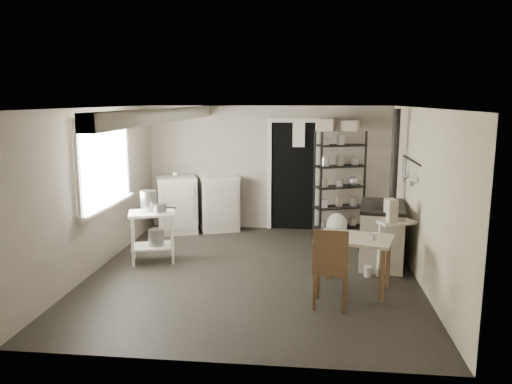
# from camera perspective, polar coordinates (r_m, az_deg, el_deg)

# --- Properties ---
(floor) EXTENTS (5.00, 5.00, 0.00)m
(floor) POSITION_cam_1_polar(r_m,az_deg,el_deg) (7.16, -0.26, -9.13)
(floor) COLOR black
(floor) RESTS_ON ground
(ceiling) EXTENTS (5.00, 5.00, 0.00)m
(ceiling) POSITION_cam_1_polar(r_m,az_deg,el_deg) (6.74, -0.28, 9.61)
(ceiling) COLOR silver
(ceiling) RESTS_ON wall_back
(wall_back) EXTENTS (4.50, 0.02, 2.30)m
(wall_back) POSITION_cam_1_polar(r_m,az_deg,el_deg) (9.32, 1.47, 2.75)
(wall_back) COLOR #A89E90
(wall_back) RESTS_ON ground
(wall_front) EXTENTS (4.50, 0.02, 2.30)m
(wall_front) POSITION_cam_1_polar(r_m,az_deg,el_deg) (4.45, -3.95, -5.90)
(wall_front) COLOR #A89E90
(wall_front) RESTS_ON ground
(wall_left) EXTENTS (0.02, 5.00, 2.30)m
(wall_left) POSITION_cam_1_polar(r_m,az_deg,el_deg) (7.45, -17.73, 0.30)
(wall_left) COLOR #A89E90
(wall_left) RESTS_ON ground
(wall_right) EXTENTS (0.02, 5.00, 2.30)m
(wall_right) POSITION_cam_1_polar(r_m,az_deg,el_deg) (6.98, 18.42, -0.41)
(wall_right) COLOR #A89E90
(wall_right) RESTS_ON ground
(window) EXTENTS (0.12, 1.76, 1.28)m
(window) POSITION_cam_1_polar(r_m,az_deg,el_deg) (7.57, -17.06, 3.17)
(window) COLOR white
(window) RESTS_ON wall_left
(doorway) EXTENTS (0.96, 0.10, 2.08)m
(doorway) POSITION_cam_1_polar(r_m,az_deg,el_deg) (9.28, 4.22, 1.76)
(doorway) COLOR white
(doorway) RESTS_ON ground
(ceiling_beam) EXTENTS (0.18, 5.00, 0.18)m
(ceiling_beam) POSITION_cam_1_polar(r_m,az_deg,el_deg) (6.99, -10.22, 8.65)
(ceiling_beam) COLOR white
(ceiling_beam) RESTS_ON ceiling
(wallpaper_panel) EXTENTS (0.01, 5.00, 2.30)m
(wallpaper_panel) POSITION_cam_1_polar(r_m,az_deg,el_deg) (6.97, 18.34, -0.41)
(wallpaper_panel) COLOR beige
(wallpaper_panel) RESTS_ON wall_right
(utensil_rail) EXTENTS (0.06, 1.20, 0.44)m
(utensil_rail) POSITION_cam_1_polar(r_m,az_deg,el_deg) (7.49, 17.20, 3.47)
(utensil_rail) COLOR #B8B8BA
(utensil_rail) RESTS_ON wall_right
(prep_table) EXTENTS (0.78, 0.66, 0.76)m
(prep_table) POSITION_cam_1_polar(r_m,az_deg,el_deg) (7.65, -11.73, -4.91)
(prep_table) COLOR white
(prep_table) RESTS_ON ground
(stockpot) EXTENTS (0.28, 0.28, 0.26)m
(stockpot) POSITION_cam_1_polar(r_m,az_deg,el_deg) (7.64, -12.20, -0.80)
(stockpot) COLOR #B8B8BA
(stockpot) RESTS_ON prep_table
(saucepan) EXTENTS (0.22, 0.22, 0.11)m
(saucepan) POSITION_cam_1_polar(r_m,az_deg,el_deg) (7.44, -10.91, -1.75)
(saucepan) COLOR #B8B8BA
(saucepan) RESTS_ON prep_table
(bucket) EXTENTS (0.27, 0.27, 0.25)m
(bucket) POSITION_cam_1_polar(r_m,az_deg,el_deg) (7.61, -11.35, -5.10)
(bucket) COLOR #B8B8BA
(bucket) RESTS_ON prep_table
(base_cabinets) EXTENTS (1.68, 1.14, 1.02)m
(base_cabinets) POSITION_cam_1_polar(r_m,az_deg,el_deg) (9.32, -6.63, -1.62)
(base_cabinets) COLOR beige
(base_cabinets) RESTS_ON ground
(mixing_bowl) EXTENTS (0.36, 0.36, 0.07)m
(mixing_bowl) POSITION_cam_1_polar(r_m,az_deg,el_deg) (9.14, -5.98, 1.30)
(mixing_bowl) COLOR silver
(mixing_bowl) RESTS_ON base_cabinets
(counter_cup) EXTENTS (0.12, 0.12, 0.09)m
(counter_cup) POSITION_cam_1_polar(r_m,az_deg,el_deg) (9.22, -9.16, 1.37)
(counter_cup) COLOR silver
(counter_cup) RESTS_ON base_cabinets
(shelf_rack) EXTENTS (0.95, 0.65, 1.87)m
(shelf_rack) POSITION_cam_1_polar(r_m,az_deg,el_deg) (9.08, 9.51, 1.13)
(shelf_rack) COLOR black
(shelf_rack) RESTS_ON ground
(shelf_jar) EXTENTS (0.10, 0.11, 0.18)m
(shelf_jar) POSITION_cam_1_polar(r_m,az_deg,el_deg) (9.05, 8.01, 3.78)
(shelf_jar) COLOR silver
(shelf_jar) RESTS_ON shelf_rack
(storage_box_a) EXTENTS (0.36, 0.33, 0.21)m
(storage_box_a) POSITION_cam_1_polar(r_m,az_deg,el_deg) (8.93, 8.00, 7.86)
(storage_box_a) COLOR beige
(storage_box_a) RESTS_ON shelf_rack
(storage_box_b) EXTENTS (0.34, 0.33, 0.19)m
(storage_box_b) POSITION_cam_1_polar(r_m,az_deg,el_deg) (8.99, 10.72, 7.67)
(storage_box_b) COLOR beige
(storage_box_b) RESTS_ON shelf_rack
(stove) EXTENTS (0.76, 1.20, 0.88)m
(stove) POSITION_cam_1_polar(r_m,az_deg,el_deg) (7.65, 14.14, -4.70)
(stove) COLOR beige
(stove) RESTS_ON ground
(stovepipe) EXTENTS (0.12, 0.12, 1.31)m
(stovepipe) POSITION_cam_1_polar(r_m,az_deg,el_deg) (7.93, 15.60, 4.22)
(stovepipe) COLOR black
(stovepipe) RESTS_ON stove
(side_ledge) EXTENTS (0.57, 0.45, 0.77)m
(side_ledge) POSITION_cam_1_polar(r_m,az_deg,el_deg) (7.17, 15.58, -5.88)
(side_ledge) COLOR white
(side_ledge) RESTS_ON ground
(oats_box) EXTENTS (0.17, 0.23, 0.31)m
(oats_box) POSITION_cam_1_polar(r_m,az_deg,el_deg) (6.99, 15.19, -1.38)
(oats_box) COLOR beige
(oats_box) RESTS_ON side_ledge
(work_table) EXTENTS (1.06, 0.87, 0.70)m
(work_table) POSITION_cam_1_polar(r_m,az_deg,el_deg) (6.52, 11.09, -7.79)
(work_table) COLOR beige
(work_table) RESTS_ON ground
(table_cup) EXTENTS (0.09, 0.09, 0.08)m
(table_cup) POSITION_cam_1_polar(r_m,az_deg,el_deg) (6.31, 13.26, -4.50)
(table_cup) COLOR silver
(table_cup) RESTS_ON work_table
(chair) EXTENTS (0.45, 0.47, 0.97)m
(chair) POSITION_cam_1_polar(r_m,az_deg,el_deg) (5.96, 8.59, -8.40)
(chair) COLOR brown
(chair) RESTS_ON ground
(flour_sack) EXTENTS (0.45, 0.42, 0.44)m
(flour_sack) POSITION_cam_1_polar(r_m,az_deg,el_deg) (8.92, 9.20, -3.68)
(flour_sack) COLOR white
(flour_sack) RESTS_ON ground
(floor_crock) EXTENTS (0.13, 0.13, 0.15)m
(floor_crock) POSITION_cam_1_polar(r_m,az_deg,el_deg) (7.13, 12.68, -8.85)
(floor_crock) COLOR silver
(floor_crock) RESTS_ON ground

